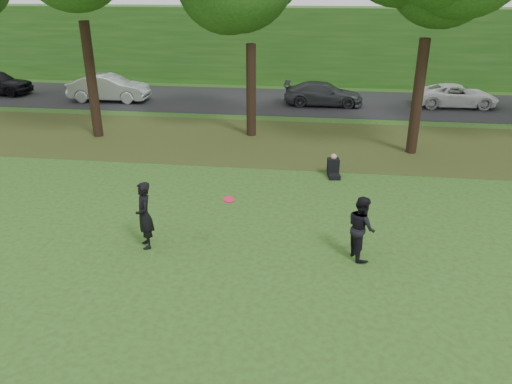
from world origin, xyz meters
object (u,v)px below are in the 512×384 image
Objects in this scene: player_left at (144,215)px; seated_person at (333,168)px; player_right at (361,227)px; frisbee at (229,200)px.

player_left is 2.24× the size of seated_person.
seated_person is (5.05, 6.01, -0.62)m from player_left.
player_right is at bearing 64.08° from player_left.
frisbee reaches higher than player_right.
player_right is 2.06× the size of seated_person.
player_right is 3.48m from frisbee.
player_left is 5.69m from player_right.
player_left is 5.98× the size of frisbee.
seated_person is at bearing 111.86° from player_left.
frisbee is (2.35, -0.32, 0.74)m from player_left.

